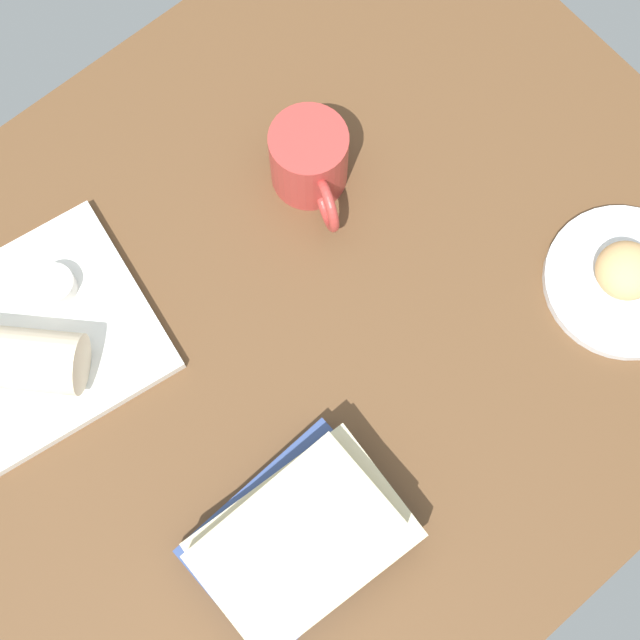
# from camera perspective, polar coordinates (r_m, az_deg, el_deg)

# --- Properties ---
(dining_table) EXTENTS (1.10, 0.90, 0.04)m
(dining_table) POSITION_cam_1_polar(r_m,az_deg,el_deg) (1.13, -0.93, -0.13)
(dining_table) COLOR brown
(dining_table) RESTS_ON ground
(round_plate) EXTENTS (0.20, 0.20, 0.01)m
(round_plate) POSITION_cam_1_polar(r_m,az_deg,el_deg) (1.17, 18.30, 2.28)
(round_plate) COLOR white
(round_plate) RESTS_ON dining_table
(scone_pastry) EXTENTS (0.10, 0.10, 0.05)m
(scone_pastry) POSITION_cam_1_polar(r_m,az_deg,el_deg) (1.14, 18.43, 2.92)
(scone_pastry) COLOR tan
(scone_pastry) RESTS_ON round_plate
(square_plate) EXTENTS (0.28, 0.28, 0.02)m
(square_plate) POSITION_cam_1_polar(r_m,az_deg,el_deg) (1.14, -16.66, -0.80)
(square_plate) COLOR white
(square_plate) RESTS_ON dining_table
(sauce_cup) EXTENTS (0.05, 0.05, 0.02)m
(sauce_cup) POSITION_cam_1_polar(r_m,az_deg,el_deg) (1.13, -16.09, 2.09)
(sauce_cup) COLOR silver
(sauce_cup) RESTS_ON square_plate
(breakfast_wrap) EXTENTS (0.15, 0.15, 0.07)m
(breakfast_wrap) POSITION_cam_1_polar(r_m,az_deg,el_deg) (1.09, -17.99, -2.31)
(breakfast_wrap) COLOR beige
(breakfast_wrap) RESTS_ON square_plate
(book_stack) EXTENTS (0.23, 0.17, 0.10)m
(book_stack) POSITION_cam_1_polar(r_m,az_deg,el_deg) (1.01, -1.32, -13.45)
(book_stack) COLOR #33477F
(book_stack) RESTS_ON dining_table
(coffee_mug) EXTENTS (0.10, 0.14, 0.10)m
(coffee_mug) POSITION_cam_1_polar(r_m,az_deg,el_deg) (1.13, -0.63, 9.85)
(coffee_mug) COLOR #B23833
(coffee_mug) RESTS_ON dining_table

